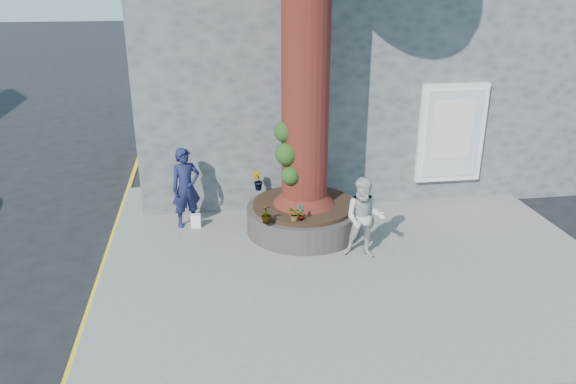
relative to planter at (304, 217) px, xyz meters
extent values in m
plane|color=black|center=(-0.80, -2.00, -0.41)|extent=(120.00, 120.00, 0.00)
cube|color=slate|center=(0.70, -1.00, -0.35)|extent=(9.00, 8.00, 0.12)
cube|color=yellow|center=(-3.85, -1.00, -0.41)|extent=(0.10, 30.00, 0.01)
cube|color=#4E5053|center=(1.70, 5.20, 2.59)|extent=(10.00, 8.00, 6.00)
cube|color=white|center=(3.50, 1.14, 1.29)|extent=(1.50, 0.12, 2.20)
cube|color=silver|center=(3.50, 1.08, 1.29)|extent=(1.25, 0.04, 1.95)
cube|color=silver|center=(3.50, 1.06, 1.39)|extent=(0.90, 0.02, 1.30)
cylinder|color=black|center=(0.00, 0.00, -0.03)|extent=(2.30, 2.30, 0.52)
cylinder|color=black|center=(0.00, 0.00, 0.27)|extent=(2.04, 2.04, 0.08)
cylinder|color=#4B1812|center=(0.00, 0.00, 4.06)|extent=(0.90, 0.90, 7.50)
cone|color=#4B1812|center=(0.00, 0.00, 0.66)|extent=(1.24, 1.24, 0.70)
sphere|color=#163913|center=(-0.38, -0.20, 1.41)|extent=(0.44, 0.44, 0.44)
sphere|color=#163913|center=(-0.32, -0.30, 1.01)|extent=(0.36, 0.36, 0.36)
sphere|color=#163913|center=(-0.40, -0.08, 1.81)|extent=(0.40, 0.40, 0.40)
imported|color=#171A3F|center=(-2.33, 0.60, 0.53)|extent=(0.70, 0.58, 1.65)
imported|color=beige|center=(0.88, -1.27, 0.47)|extent=(0.89, 0.78, 1.53)
cube|color=white|center=(-2.17, 0.46, -0.15)|extent=(0.21, 0.13, 0.28)
imported|color=gray|center=(-0.21, -0.85, 0.47)|extent=(0.20, 0.20, 0.32)
imported|color=gray|center=(-0.85, 0.85, 0.52)|extent=(0.32, 0.32, 0.42)
imported|color=gray|center=(-0.85, -0.85, 0.48)|extent=(0.26, 0.26, 0.35)
imported|color=gray|center=(-0.32, -0.85, 0.44)|extent=(0.27, 0.29, 0.27)
camera|label=1|loc=(-1.84, -10.21, 4.59)|focal=35.00mm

